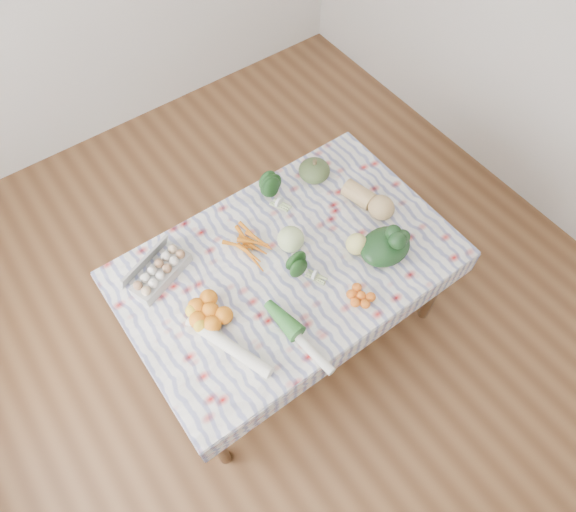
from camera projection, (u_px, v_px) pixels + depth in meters
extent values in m
plane|color=brown|center=(288.00, 326.00, 3.22)|extent=(4.50, 4.50, 0.00)
cube|color=brown|center=(288.00, 265.00, 2.60)|extent=(1.60, 1.00, 0.04)
cylinder|color=brown|center=(218.00, 444.00, 2.50)|extent=(0.06, 0.06, 0.71)
cylinder|color=brown|center=(436.00, 287.00, 2.96)|extent=(0.06, 0.06, 0.71)
cylinder|color=brown|center=(136.00, 312.00, 2.88)|extent=(0.06, 0.06, 0.71)
cylinder|color=brown|center=(340.00, 192.00, 3.34)|extent=(0.06, 0.06, 0.71)
cube|color=white|center=(288.00, 263.00, 2.58)|extent=(1.66, 1.06, 0.01)
cube|color=#A9A8A4|center=(161.00, 273.00, 2.49)|extent=(0.35, 0.23, 0.09)
cube|color=orange|center=(250.00, 246.00, 2.60)|extent=(0.26, 0.25, 0.04)
ellipsoid|color=#153A15|center=(272.00, 194.00, 2.72)|extent=(0.19, 0.18, 0.14)
ellipsoid|color=#44572E|center=(314.00, 171.00, 2.83)|extent=(0.22, 0.22, 0.11)
sphere|color=#BFD88A|center=(291.00, 239.00, 2.57)|extent=(0.15, 0.15, 0.14)
ellipsoid|color=tan|center=(369.00, 199.00, 2.71)|extent=(0.20, 0.31, 0.13)
cube|color=orange|center=(210.00, 311.00, 2.38)|extent=(0.30, 0.30, 0.09)
ellipsoid|color=#184115|center=(306.00, 269.00, 2.50)|extent=(0.19, 0.19, 0.10)
cube|color=orange|center=(361.00, 295.00, 2.45)|extent=(0.20, 0.20, 0.05)
sphere|color=#EBE477|center=(357.00, 244.00, 2.57)|extent=(0.15, 0.15, 0.11)
ellipsoid|color=black|center=(385.00, 247.00, 2.56)|extent=(0.33, 0.30, 0.12)
cylinder|color=white|center=(234.00, 350.00, 2.30)|extent=(0.20, 0.41, 0.06)
cylinder|color=silver|center=(300.00, 339.00, 2.33)|extent=(0.09, 0.43, 0.05)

